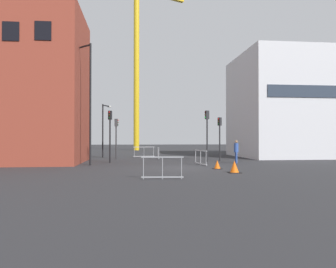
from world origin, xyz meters
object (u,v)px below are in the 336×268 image
at_px(traffic_light_crosswalk, 110,128).
at_px(traffic_light_verge, 207,128).
at_px(streetlamp_short, 104,125).
at_px(traffic_light_island, 116,132).
at_px(construction_crane, 137,46).
at_px(traffic_light_near, 220,131).
at_px(pedestrian_walking, 236,150).
at_px(traffic_cone_on_verge, 217,165).
at_px(streetlamp_tall, 89,95).
at_px(traffic_cone_striped, 234,167).

xyz_separation_m(traffic_light_crosswalk, traffic_light_verge, (7.86, 0.18, 0.06)).
relative_size(streetlamp_short, traffic_light_island, 1.43).
bearing_deg(construction_crane, traffic_light_near, -75.09).
bearing_deg(streetlamp_short, traffic_light_crosswalk, -81.33).
xyz_separation_m(construction_crane, pedestrian_walking, (7.38, -28.47, -16.06)).
bearing_deg(traffic_light_island, traffic_light_verge, -30.81).
height_order(traffic_light_island, traffic_cone_on_verge, traffic_light_island).
relative_size(streetlamp_tall, pedestrian_walking, 4.94).
distance_m(traffic_light_crosswalk, traffic_light_island, 4.73).
xyz_separation_m(streetlamp_tall, traffic_cone_on_verge, (8.54, -3.84, -4.86)).
relative_size(streetlamp_tall, traffic_light_near, 2.35).
relative_size(traffic_light_near, traffic_light_crosswalk, 0.91).
height_order(streetlamp_tall, pedestrian_walking, streetlamp_tall).
height_order(traffic_light_crosswalk, pedestrian_walking, traffic_light_crosswalk).
bearing_deg(streetlamp_short, traffic_cone_on_verge, -58.23).
bearing_deg(traffic_light_verge, construction_crane, 101.31).
height_order(traffic_light_verge, pedestrian_walking, traffic_light_verge).
relative_size(streetlamp_short, traffic_cone_on_verge, 9.80).
height_order(construction_crane, traffic_cone_on_verge, construction_crane).
xyz_separation_m(streetlamp_short, traffic_cone_on_verge, (8.30, -13.40, -3.02)).
xyz_separation_m(streetlamp_short, pedestrian_walking, (10.99, -8.86, -2.23)).
height_order(streetlamp_tall, traffic_light_near, streetlamp_tall).
distance_m(construction_crane, traffic_cone_on_verge, 37.35).
relative_size(streetlamp_short, traffic_cone_striped, 7.89).
relative_size(streetlamp_tall, traffic_light_crosswalk, 2.14).
relative_size(pedestrian_walking, traffic_cone_striped, 2.61).
bearing_deg(traffic_light_island, streetlamp_short, 116.03).
bearing_deg(traffic_light_crosswalk, pedestrian_walking, -7.52).
relative_size(traffic_light_island, pedestrian_walking, 2.11).
bearing_deg(traffic_light_verge, traffic_light_island, 149.19).
xyz_separation_m(construction_crane, traffic_cone_on_verge, (4.69, -33.01, -16.85)).
distance_m(streetlamp_short, traffic_light_verge, 11.66).
xyz_separation_m(construction_crane, traffic_cone_striped, (5.06, -35.37, -16.78)).
distance_m(traffic_light_crosswalk, traffic_cone_striped, 11.39).
bearing_deg(traffic_cone_on_verge, streetlamp_tall, 155.77).
xyz_separation_m(pedestrian_walking, traffic_cone_striped, (-2.33, -6.90, -0.72)).
bearing_deg(streetlamp_short, traffic_light_near, -30.01).
height_order(traffic_light_crosswalk, traffic_cone_on_verge, traffic_light_crosswalk).
bearing_deg(traffic_light_island, traffic_cone_on_verge, -56.80).
xyz_separation_m(pedestrian_walking, traffic_cone_on_verge, (-2.70, -4.54, -0.79)).
distance_m(traffic_light_near, traffic_cone_striped, 10.14).
bearing_deg(streetlamp_tall, streetlamp_short, 88.53).
bearing_deg(traffic_light_crosswalk, streetlamp_short, 98.67).
xyz_separation_m(construction_crane, traffic_light_verge, (5.40, -26.99, -14.29)).
relative_size(streetlamp_tall, traffic_light_verge, 2.09).
bearing_deg(traffic_cone_on_verge, construction_crane, 98.08).
bearing_deg(traffic_cone_striped, pedestrian_walking, 71.36).
height_order(pedestrian_walking, traffic_cone_on_verge, pedestrian_walking).
distance_m(streetlamp_short, traffic_light_near, 12.07).
distance_m(streetlamp_short, traffic_light_island, 3.24).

